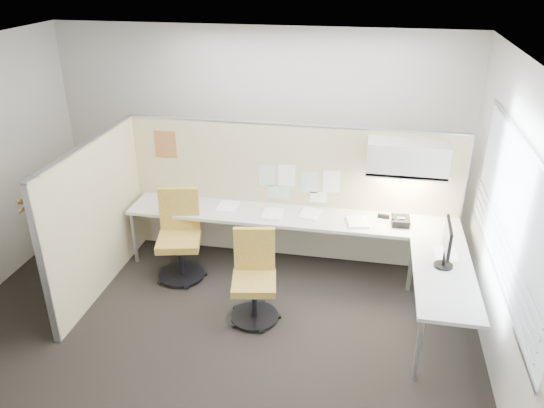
% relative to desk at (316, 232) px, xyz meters
% --- Properties ---
extents(floor, '(5.50, 4.50, 0.01)m').
position_rel_desk_xyz_m(floor, '(-0.93, -1.13, -0.61)').
color(floor, black).
rests_on(floor, ground).
extents(ceiling, '(5.50, 4.50, 0.01)m').
position_rel_desk_xyz_m(ceiling, '(-0.93, -1.13, 2.20)').
color(ceiling, white).
rests_on(ceiling, wall_back).
extents(wall_back, '(5.50, 0.02, 2.80)m').
position_rel_desk_xyz_m(wall_back, '(-0.93, 1.12, 0.80)').
color(wall_back, beige).
rests_on(wall_back, ground).
extents(wall_front, '(5.50, 0.02, 2.80)m').
position_rel_desk_xyz_m(wall_front, '(-0.93, -3.38, 0.80)').
color(wall_front, beige).
rests_on(wall_front, ground).
extents(wall_right, '(0.02, 4.50, 2.80)m').
position_rel_desk_xyz_m(wall_right, '(1.82, -1.13, 0.80)').
color(wall_right, beige).
rests_on(wall_right, ground).
extents(window_pane, '(0.01, 2.80, 1.30)m').
position_rel_desk_xyz_m(window_pane, '(1.79, -1.13, 0.95)').
color(window_pane, '#9AA4B3').
rests_on(window_pane, wall_right).
extents(partition_back, '(4.10, 0.06, 1.75)m').
position_rel_desk_xyz_m(partition_back, '(-0.38, 0.47, 0.27)').
color(partition_back, '#C3B487').
rests_on(partition_back, floor).
extents(partition_left, '(0.06, 2.20, 1.75)m').
position_rel_desk_xyz_m(partition_left, '(-2.43, -0.63, 0.27)').
color(partition_left, '#C3B487').
rests_on(partition_left, floor).
extents(desk, '(4.00, 2.07, 0.73)m').
position_rel_desk_xyz_m(desk, '(0.00, 0.00, 0.00)').
color(desk, beige).
rests_on(desk, floor).
extents(overhead_bin, '(0.90, 0.36, 0.38)m').
position_rel_desk_xyz_m(overhead_bin, '(0.97, 0.26, 0.91)').
color(overhead_bin, beige).
rests_on(overhead_bin, partition_back).
extents(task_light_strip, '(0.60, 0.06, 0.02)m').
position_rel_desk_xyz_m(task_light_strip, '(0.97, 0.26, 0.70)').
color(task_light_strip, '#FFEABF').
rests_on(task_light_strip, overhead_bin).
extents(pinned_papers, '(1.01, 0.00, 0.47)m').
position_rel_desk_xyz_m(pinned_papers, '(-0.30, 0.44, 0.43)').
color(pinned_papers, '#8CBF8C').
rests_on(pinned_papers, partition_back).
extents(poster, '(0.28, 0.00, 0.35)m').
position_rel_desk_xyz_m(poster, '(-1.98, 0.44, 0.82)').
color(poster, orange).
rests_on(poster, partition_back).
extents(chair_left, '(0.60, 0.62, 1.07)m').
position_rel_desk_xyz_m(chair_left, '(-1.61, -0.26, -0.10)').
color(chair_left, black).
rests_on(chair_left, floor).
extents(chair_right, '(0.53, 0.55, 0.98)m').
position_rel_desk_xyz_m(chair_right, '(-0.55, -0.90, -0.14)').
color(chair_right, black).
rests_on(chair_right, floor).
extents(monitor, '(0.19, 0.46, 0.48)m').
position_rel_desk_xyz_m(monitor, '(1.37, -0.71, 0.41)').
color(monitor, black).
rests_on(monitor, desk).
extents(phone, '(0.22, 0.21, 0.12)m').
position_rel_desk_xyz_m(phone, '(0.96, 0.13, 0.18)').
color(phone, black).
rests_on(phone, desk).
extents(stapler, '(0.14, 0.06, 0.05)m').
position_rel_desk_xyz_m(stapler, '(0.77, 0.27, 0.15)').
color(stapler, black).
rests_on(stapler, desk).
extents(tape_dispenser, '(0.12, 0.10, 0.06)m').
position_rel_desk_xyz_m(tape_dispenser, '(0.97, 0.13, 0.16)').
color(tape_dispenser, black).
rests_on(tape_dispenser, desk).
extents(coat_hook, '(0.18, 0.41, 1.25)m').
position_rel_desk_xyz_m(coat_hook, '(-2.51, -1.58, 0.83)').
color(coat_hook, silver).
rests_on(coat_hook, partition_left).
extents(paper_stack_0, '(0.24, 0.31, 0.03)m').
position_rel_desk_xyz_m(paper_stack_0, '(-1.73, 0.12, 0.14)').
color(paper_stack_0, white).
rests_on(paper_stack_0, desk).
extents(paper_stack_1, '(0.24, 0.31, 0.02)m').
position_rel_desk_xyz_m(paper_stack_1, '(-1.13, 0.21, 0.14)').
color(paper_stack_1, white).
rests_on(paper_stack_1, desk).
extents(paper_stack_2, '(0.23, 0.30, 0.04)m').
position_rel_desk_xyz_m(paper_stack_2, '(-0.54, 0.08, 0.15)').
color(paper_stack_2, white).
rests_on(paper_stack_2, desk).
extents(paper_stack_3, '(0.27, 0.33, 0.02)m').
position_rel_desk_xyz_m(paper_stack_3, '(-0.11, 0.21, 0.14)').
color(paper_stack_3, white).
rests_on(paper_stack_3, desk).
extents(paper_stack_4, '(0.29, 0.34, 0.03)m').
position_rel_desk_xyz_m(paper_stack_4, '(0.47, 0.09, 0.14)').
color(paper_stack_4, white).
rests_on(paper_stack_4, desk).
extents(paper_stack_5, '(0.25, 0.31, 0.02)m').
position_rel_desk_xyz_m(paper_stack_5, '(1.41, -0.48, 0.14)').
color(paper_stack_5, white).
rests_on(paper_stack_5, desk).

